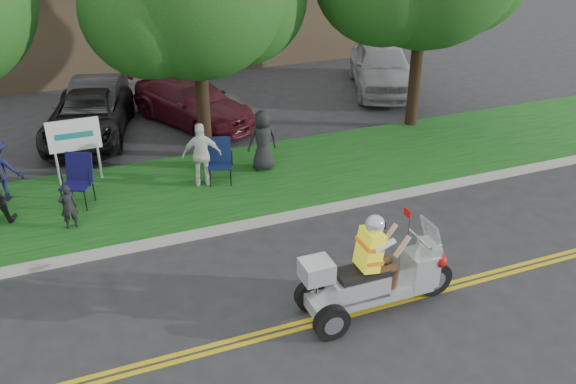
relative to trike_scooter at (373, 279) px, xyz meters
name	(u,v)px	position (x,y,z in m)	size (l,w,h in m)	color
ground	(284,310)	(-1.46, 0.57, -0.69)	(120.00, 120.00, 0.00)	#28282B
centerline_near	(296,330)	(-1.46, -0.01, -0.68)	(60.00, 0.10, 0.01)	gold
centerline_far	(292,324)	(-1.46, 0.15, -0.68)	(60.00, 0.10, 0.01)	gold
curb	(233,227)	(-1.46, 3.62, -0.63)	(60.00, 0.25, 0.12)	#A8A89E
grass_verge	(208,187)	(-1.46, 5.77, -0.63)	(60.00, 4.00, 0.10)	#134713
commercial_building	(166,5)	(0.54, 19.55, 1.32)	(18.00, 8.20, 4.00)	#9E7F5B
business_sign	(74,139)	(-4.36, 7.17, 0.57)	(1.25, 0.06, 1.75)	silver
trike_scooter	(373,279)	(0.00, 0.00, 0.00)	(3.00, 0.99, 1.97)	black
lawn_chair_a	(78,176)	(-4.44, 5.99, 0.09)	(0.86, 0.87, 1.20)	black
lawn_chair_b	(219,157)	(-1.08, 5.91, 0.04)	(0.72, 0.74, 1.11)	black
spectator_adult_right	(202,155)	(-1.54, 5.83, 0.23)	(0.95, 0.39, 1.62)	white
spectator_chair_b	(263,141)	(0.16, 6.16, 0.22)	(0.78, 0.51, 1.60)	black
child_left	(68,206)	(-4.76, 4.87, -0.07)	(0.37, 0.25, 1.03)	black
parked_car_left	(96,103)	(-3.46, 11.44, 0.01)	(1.47, 4.21, 1.39)	#2D2D2F
parked_car_mid	(88,117)	(-3.82, 10.34, -0.03)	(2.18, 4.73, 1.32)	black
parked_car_right	(192,103)	(-0.66, 10.42, -0.02)	(1.87, 4.61, 1.34)	#4A111B
parked_car_far_right	(382,66)	(6.54, 11.22, 0.18)	(2.05, 5.10, 1.74)	#9D9FA3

